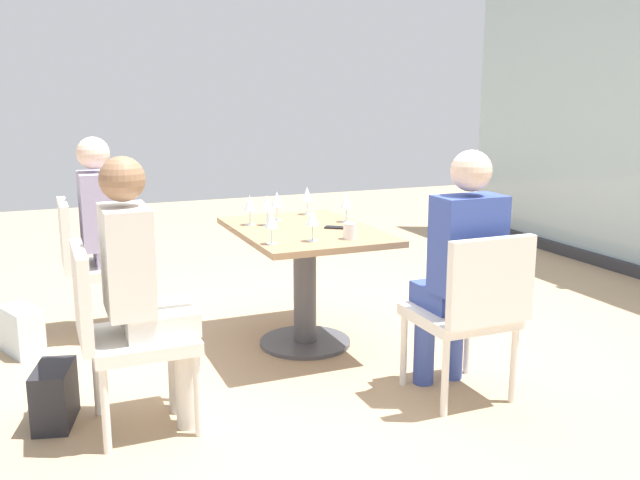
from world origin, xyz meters
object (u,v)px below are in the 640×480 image
object	(u,v)px
wine_glass_1	(307,195)
wine_glass_3	(313,218)
person_front_left	(108,225)
chair_front_right	(120,327)
person_far_right	(460,261)
handbag_0	(55,395)
wine_glass_2	(267,204)
wine_glass_5	(271,220)
handbag_1	(22,331)
wine_glass_0	(277,200)
dining_table_main	(305,262)
chair_front_left	(92,258)
cell_phone_on_table	(337,227)
wine_glass_6	(250,204)
person_front_right	(142,280)
wine_glass_4	(346,201)
coffee_cup	(350,231)
chair_far_right	(471,307)

from	to	relation	value
wine_glass_1	wine_glass_3	world-z (taller)	same
person_front_left	chair_front_right	bearing A→B (deg)	-4.40
person_far_right	handbag_0	distance (m)	2.05
wine_glass_3	wine_glass_2	bearing A→B (deg)	-171.58
wine_glass_5	handbag_1	size ratio (longest dim) A/B	0.62
person_far_right	wine_glass_0	bearing A→B (deg)	-157.45
wine_glass_5	handbag_1	distance (m)	1.70
person_front_left	wine_glass_2	xyz separation A→B (m)	(0.53, 0.89, 0.16)
dining_table_main	chair_front_left	distance (m)	1.37
wine_glass_1	cell_phone_on_table	bearing A→B (deg)	-1.13
chair_front_right	person_far_right	world-z (taller)	person_far_right
dining_table_main	wine_glass_2	distance (m)	0.42
wine_glass_3	wine_glass_6	distance (m)	0.62
person_front_right	wine_glass_0	bearing A→B (deg)	135.65
wine_glass_4	wine_glass_3	bearing A→B (deg)	-42.20
handbag_0	chair_front_left	bearing A→B (deg)	-178.99
handbag_1	wine_glass_2	bearing A→B (deg)	55.31
chair_front_right	chair_front_left	size ratio (longest dim) A/B	1.00
handbag_0	wine_glass_3	bearing A→B (deg)	111.54
person_far_right	wine_glass_4	distance (m)	1.07
wine_glass_3	person_far_right	bearing A→B (deg)	42.77
person_front_right	coffee_cup	xyz separation A→B (m)	(-0.33, 1.18, 0.08)
person_front_right	wine_glass_3	size ratio (longest dim) A/B	6.81
wine_glass_3	wine_glass_6	size ratio (longest dim) A/B	1.00
wine_glass_2	wine_glass_4	xyz separation A→B (m)	(0.09, 0.49, 0.00)
chair_front_left	person_front_right	world-z (taller)	person_front_right
dining_table_main	wine_glass_2	xyz separation A→B (m)	(-0.18, -0.17, 0.34)
person_far_right	chair_front_right	bearing A→B (deg)	-98.65
wine_glass_5	handbag_0	size ratio (longest dim) A/B	0.62
person_front_right	coffee_cup	distance (m)	1.23
person_front_right	wine_glass_1	size ratio (longest dim) A/B	6.81
chair_far_right	coffee_cup	distance (m)	0.81
wine_glass_0	wine_glass_2	xyz separation A→B (m)	(0.13, -0.11, 0.00)
dining_table_main	wine_glass_2	size ratio (longest dim) A/B	6.11
chair_front_left	handbag_0	world-z (taller)	chair_front_left
wine_glass_0	wine_glass_1	bearing A→B (deg)	117.37
person_front_left	cell_phone_on_table	xyz separation A→B (m)	(0.78, 1.24, 0.03)
chair_front_left	person_front_left	distance (m)	0.23
person_front_left	wine_glass_6	xyz separation A→B (m)	(0.48, 0.79, 0.16)
chair_front_right	wine_glass_2	size ratio (longest dim) A/B	4.70
wine_glass_4	wine_glass_0	bearing A→B (deg)	-119.48
chair_far_right	person_far_right	distance (m)	0.23
chair_front_left	wine_glass_4	xyz separation A→B (m)	(0.62, 1.49, 0.37)
person_front_left	handbag_1	size ratio (longest dim) A/B	4.20
handbag_1	wine_glass_3	bearing A→B (deg)	38.26
dining_table_main	wine_glass_1	world-z (taller)	wine_glass_1
chair_front_left	wine_glass_2	world-z (taller)	wine_glass_2
handbag_0	dining_table_main	bearing A→B (deg)	124.33
dining_table_main	chair_front_right	size ratio (longest dim) A/B	1.30
person_far_right	wine_glass_5	distance (m)	1.01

